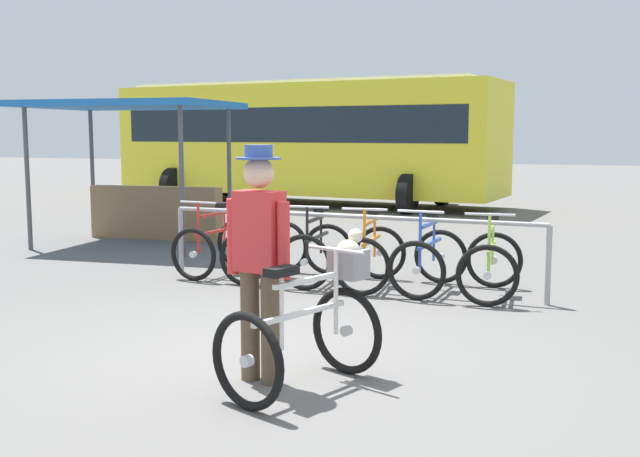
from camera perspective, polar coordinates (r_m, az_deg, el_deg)
ground_plane at (r=6.25m, az=-4.23°, el=-9.66°), size 80.00×80.00×0.00m
bike_rack_rail at (r=8.84m, az=2.00°, el=-0.02°), size 4.60×0.34×0.88m
racked_bike_red at (r=9.85m, az=-7.76°, el=-1.30°), size 0.79×1.16×0.97m
racked_bike_yellow at (r=9.51m, az=-4.13°, el=-1.55°), size 0.81×1.19×0.98m
racked_bike_black at (r=9.22m, az=-0.25°, el=-1.81°), size 0.72×1.14×0.97m
racked_bike_orange at (r=8.97m, az=3.86°, el=-2.08°), size 0.73×1.15×0.97m
racked_bike_blue at (r=8.77m, az=8.19°, el=-2.35°), size 0.74×1.16×0.98m
racked_bike_lime at (r=8.62m, az=12.70°, el=-2.62°), size 0.71×1.11×0.97m
featured_bicycle at (r=5.45m, az=-0.60°, el=-6.87°), size 1.02×1.26×1.09m
person_with_featured_bike at (r=5.47m, az=-4.57°, el=-1.89°), size 0.52×0.32×1.72m
bus_distant at (r=19.52m, az=-1.11°, el=6.98°), size 10.24×4.23×3.08m
market_stall at (r=12.89m, az=-13.16°, el=5.16°), size 3.25×2.50×2.30m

